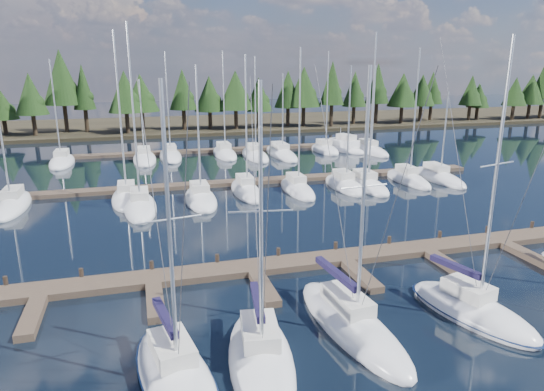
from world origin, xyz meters
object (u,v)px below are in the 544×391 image
object	(u,v)px
front_sailboat_1	(176,376)
front_sailboat_4	(472,310)
front_sailboat_2	(261,358)
front_sailboat_3	(351,324)
motor_yacht_right	(344,148)
main_dock	(345,261)

from	to	relation	value
front_sailboat_1	front_sailboat_4	world-z (taller)	front_sailboat_4
front_sailboat_2	front_sailboat_3	size ratio (longest dim) A/B	0.96
front_sailboat_1	motor_yacht_right	distance (m)	55.08
front_sailboat_2	main_dock	bearing A→B (deg)	48.35
front_sailboat_1	front_sailboat_4	size ratio (longest dim) A/B	0.88
main_dock	front_sailboat_3	distance (m)	7.90
main_dock	front_sailboat_4	size ratio (longest dim) A/B	3.04
front_sailboat_1	motor_yacht_right	world-z (taller)	front_sailboat_1
front_sailboat_3	front_sailboat_4	world-z (taller)	front_sailboat_4
front_sailboat_1	front_sailboat_3	size ratio (longest dim) A/B	0.97
motor_yacht_right	front_sailboat_1	bearing A→B (deg)	-120.87
front_sailboat_1	front_sailboat_4	distance (m)	15.02
front_sailboat_4	main_dock	bearing A→B (deg)	113.99
front_sailboat_1	motor_yacht_right	bearing A→B (deg)	59.13
main_dock	motor_yacht_right	bearing A→B (deg)	66.28
main_dock	front_sailboat_3	xyz separation A→B (m)	(-2.98, -7.31, 0.08)
main_dock	front_sailboat_1	xyz separation A→B (m)	(-11.49, -9.10, 0.08)
front_sailboat_3	motor_yacht_right	size ratio (longest dim) A/B	1.55
front_sailboat_2	motor_yacht_right	world-z (taller)	front_sailboat_2
front_sailboat_2	motor_yacht_right	size ratio (longest dim) A/B	1.49
main_dock	front_sailboat_2	bearing A→B (deg)	-131.65
front_sailboat_1	front_sailboat_3	xyz separation A→B (m)	(8.51, 1.79, 0.00)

